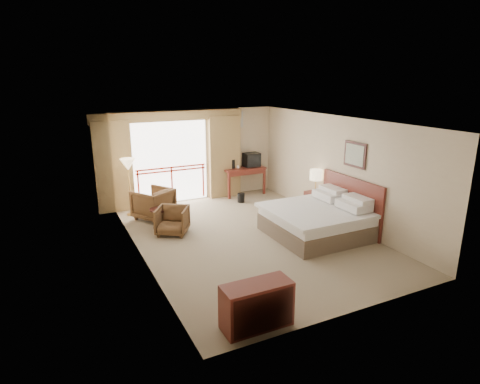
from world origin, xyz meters
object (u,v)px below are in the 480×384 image
bed (318,220)px  wastebasket (241,198)px  nightstand (316,203)px  table_lamp (316,175)px  tv (252,160)px  side_table (159,215)px  dresser (257,306)px  armchair_far (154,218)px  desk (242,173)px  armchair_near (173,233)px  floor_lamp (128,167)px

bed → wastebasket: size_ratio=7.84×
nightstand → table_lamp: bearing=87.4°
bed → wastebasket: bearing=98.8°
tv → bed: bearing=-97.5°
wastebasket → bed: bearing=-81.2°
side_table → dresser: 4.64m
armchair_far → side_table: 0.86m
armchair_far → dresser: bearing=59.5°
nightstand → desk: bearing=105.5°
tv → table_lamp: bearing=-80.9°
wastebasket → dresser: 6.21m
bed → desk: bed is taller
nightstand → side_table: bearing=165.5°
desk → bed: bearing=-84.7°
armchair_far → wastebasket: bearing=153.1°
tv → dresser: size_ratio=0.46×
armchair_near → dresser: bearing=-57.7°
wastebasket → floor_lamp: bearing=174.7°
armchair_near → nightstand: bearing=26.3°
table_lamp → tv: 2.65m
bed → desk: 3.93m
dresser → bed: bearing=43.0°
nightstand → armchair_near: size_ratio=0.87×
wastebasket → armchair_far: bearing=-174.6°
nightstand → armchair_near: 3.92m
nightstand → desk: desk is taller
desk → armchair_near: bearing=-137.5°
bed → dresser: bearing=-139.6°
armchair_far → floor_lamp: 1.52m
bed → floor_lamp: 5.08m
bed → armchair_far: size_ratio=2.39×
wastebasket → floor_lamp: (-3.17, 0.30, 1.20)m
armchair_far → side_table: side_table is taller
bed → dresser: size_ratio=2.01×
wastebasket → side_table: bearing=-159.4°
armchair_near → side_table: 0.62m
table_lamp → armchair_far: size_ratio=0.66×
floor_lamp → dresser: bearing=-83.9°
side_table → tv: bearing=27.0°
wastebasket → floor_lamp: floor_lamp is taller
side_table → nightstand: bearing=-11.9°
wastebasket → table_lamp: bearing=-54.3°
nightstand → desk: 2.86m
table_lamp → tv: bearing=102.6°
tv → armchair_near: (-3.31, -2.26, -1.09)m
armchair_far → dresser: 5.43m
desk → wastebasket: 1.07m
tv → side_table: tv is taller
wastebasket → armchair_near: armchair_near is taller
tv → desk: bearing=164.1°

